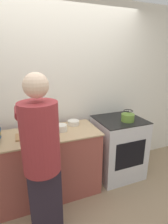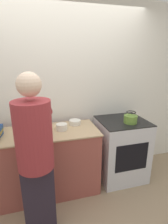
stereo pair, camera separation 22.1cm
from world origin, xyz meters
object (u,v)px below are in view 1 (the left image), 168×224
(person, at_px, (42,157))
(kettle, at_px, (128,117))
(bowl_prep, at_px, (73,123))
(cutting_board, at_px, (32,135))
(oven, at_px, (118,147))
(knife, at_px, (29,135))

(person, relative_size, kettle, 9.17)
(kettle, height_order, bowl_prep, kettle)
(kettle, bearing_deg, cutting_board, 177.12)
(person, bearing_deg, oven, 25.93)
(oven, height_order, knife, oven)
(kettle, distance_m, bowl_prep, 0.78)
(knife, bearing_deg, cutting_board, -2.58)
(oven, bearing_deg, knife, -177.61)
(person, bearing_deg, bowl_prep, 52.68)
(knife, relative_size, kettle, 1.08)
(knife, xyz_separation_m, bowl_prep, (0.62, 0.17, 0.01))
(kettle, relative_size, bowl_prep, 1.14)
(oven, relative_size, kettle, 5.03)
(cutting_board, relative_size, bowl_prep, 2.31)
(oven, distance_m, cutting_board, 1.35)
(person, bearing_deg, knife, 97.53)
(cutting_board, height_order, bowl_prep, bowl_prep)
(cutting_board, distance_m, knife, 0.04)
(cutting_board, relative_size, knife, 1.88)
(oven, distance_m, bowl_prep, 0.84)
(oven, relative_size, cutting_board, 2.47)
(kettle, bearing_deg, oven, 116.42)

